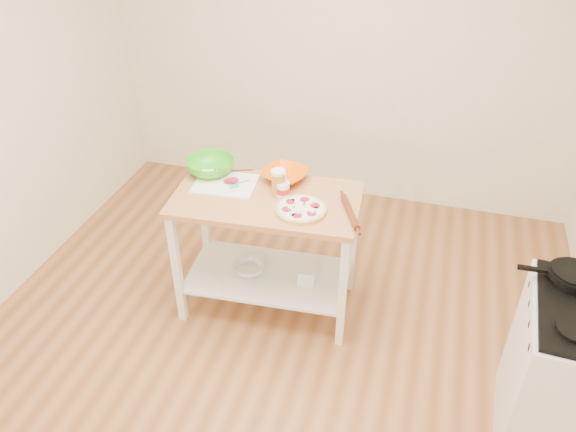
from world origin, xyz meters
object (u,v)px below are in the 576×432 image
(skillet, at_px, (573,275))
(rolling_pin, at_px, (350,212))
(spatula, at_px, (238,184))
(beer_pint, at_px, (278,183))
(prep_island, at_px, (267,229))
(pizza, at_px, (301,209))
(green_bowl, at_px, (211,166))
(knife, at_px, (228,170))
(gas_stove, at_px, (574,379))
(cutting_board, at_px, (225,183))
(shelf_glass_bowl, at_px, (249,268))
(shelf_bin, at_px, (307,276))
(orange_bowl, at_px, (285,175))
(yogurt_tub, at_px, (283,190))

(skillet, xyz_separation_m, rolling_pin, (-1.19, 0.32, -0.05))
(spatula, xyz_separation_m, beer_pint, (0.28, -0.03, 0.07))
(spatula, bearing_deg, prep_island, -61.85)
(pizza, height_order, green_bowl, green_bowl)
(skillet, distance_m, knife, 2.16)
(gas_stove, height_order, beer_pint, gas_stove)
(skillet, bearing_deg, cutting_board, 164.99)
(pizza, bearing_deg, shelf_glass_bowl, 167.62)
(gas_stove, relative_size, skillet, 2.81)
(skillet, bearing_deg, spatula, 164.41)
(rolling_pin, relative_size, shelf_bin, 3.15)
(prep_island, xyz_separation_m, skillet, (1.73, -0.37, 0.33))
(orange_bowl, bearing_deg, yogurt_tub, -77.25)
(knife, distance_m, shelf_bin, 0.89)
(beer_pint, bearing_deg, orange_bowl, 93.52)
(prep_island, height_order, knife, knife)
(pizza, bearing_deg, prep_island, 159.40)
(knife, relative_size, beer_pint, 1.41)
(shelf_glass_bowl, bearing_deg, green_bowl, 148.31)
(knife, distance_m, shelf_glass_bowl, 0.69)
(orange_bowl, distance_m, shelf_bin, 0.70)
(green_bowl, height_order, shelf_bin, green_bowl)
(green_bowl, bearing_deg, orange_bowl, 5.61)
(prep_island, relative_size, green_bowl, 3.78)
(cutting_board, bearing_deg, yogurt_tub, -10.96)
(rolling_pin, bearing_deg, yogurt_tub, 169.32)
(yogurt_tub, xyz_separation_m, rolling_pin, (0.45, -0.08, -0.03))
(spatula, distance_m, beer_pint, 0.29)
(spatula, relative_size, shelf_bin, 1.25)
(knife, bearing_deg, spatula, -73.21)
(prep_island, distance_m, shelf_glass_bowl, 0.38)
(skillet, bearing_deg, pizza, 166.72)
(pizza, relative_size, green_bowl, 0.97)
(pizza, relative_size, shelf_bin, 2.85)
(prep_island, xyz_separation_m, orange_bowl, (0.05, 0.24, 0.29))
(shelf_bin, bearing_deg, green_bowl, 165.47)
(knife, xyz_separation_m, yogurt_tub, (0.44, -0.19, 0.04))
(yogurt_tub, bearing_deg, orange_bowl, 102.75)
(gas_stove, height_order, orange_bowl, gas_stove)
(prep_island, height_order, cutting_board, cutting_board)
(spatula, height_order, knife, knife)
(gas_stove, relative_size, shelf_bin, 10.08)
(spatula, distance_m, shelf_glass_bowl, 0.63)
(shelf_glass_bowl, height_order, shelf_bin, shelf_bin)
(prep_island, xyz_separation_m, spatula, (-0.22, 0.07, 0.27))
(beer_pint, distance_m, rolling_pin, 0.49)
(skillet, height_order, yogurt_tub, yogurt_tub)
(pizza, distance_m, yogurt_tub, 0.20)
(skillet, height_order, rolling_pin, skillet)
(gas_stove, xyz_separation_m, spatula, (-2.06, 0.66, 0.44))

